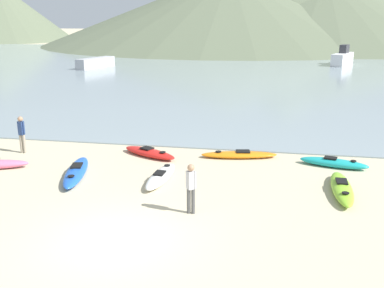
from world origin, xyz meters
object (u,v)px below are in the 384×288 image
(kayak_on_sand_2, at_px, (76,172))
(person_near_foreground, at_px, (191,186))
(kayak_on_sand_0, at_px, (334,163))
(moored_boat_4, at_px, (343,58))
(person_near_waterline, at_px, (22,132))
(kayak_on_sand_3, at_px, (342,188))
(kayak_on_sand_4, at_px, (239,155))
(moored_boat_2, at_px, (96,63))
(kayak_on_sand_1, at_px, (161,176))
(kayak_on_sand_5, at_px, (149,153))

(kayak_on_sand_2, bearing_deg, person_near_foreground, -26.88)
(kayak_on_sand_0, relative_size, person_near_foreground, 1.74)
(kayak_on_sand_2, distance_m, moored_boat_4, 45.19)
(person_near_waterline, bearing_deg, moored_boat_4, 65.34)
(moored_boat_4, bearing_deg, person_near_waterline, -114.66)
(kayak_on_sand_3, bearing_deg, kayak_on_sand_2, -179.56)
(kayak_on_sand_4, xyz_separation_m, person_near_foreground, (-0.97, -5.80, 0.76))
(person_near_waterline, height_order, moored_boat_4, moored_boat_4)
(person_near_waterline, bearing_deg, kayak_on_sand_2, -33.79)
(moored_boat_2, bearing_deg, kayak_on_sand_4, -58.42)
(kayak_on_sand_0, relative_size, kayak_on_sand_2, 0.77)
(kayak_on_sand_3, distance_m, kayak_on_sand_4, 4.97)
(moored_boat_2, relative_size, moored_boat_4, 1.00)
(kayak_on_sand_1, xyz_separation_m, moored_boat_4, (11.76, 42.48, 0.74))
(moored_boat_2, bearing_deg, moored_boat_4, 16.83)
(kayak_on_sand_4, distance_m, person_near_waterline, 9.38)
(kayak_on_sand_5, xyz_separation_m, moored_boat_2, (-15.15, 31.26, 0.47))
(kayak_on_sand_5, bearing_deg, person_near_foreground, -62.26)
(person_near_foreground, relative_size, person_near_waterline, 0.96)
(person_near_foreground, height_order, moored_boat_2, person_near_foreground)
(kayak_on_sand_3, distance_m, person_near_foreground, 5.36)
(person_near_waterline, bearing_deg, moored_boat_2, 106.84)
(kayak_on_sand_4, bearing_deg, kayak_on_sand_2, -149.67)
(kayak_on_sand_1, relative_size, kayak_on_sand_5, 1.04)
(kayak_on_sand_4, relative_size, kayak_on_sand_5, 1.18)
(moored_boat_4, bearing_deg, kayak_on_sand_5, -108.05)
(kayak_on_sand_0, distance_m, moored_boat_4, 40.16)
(moored_boat_2, xyz_separation_m, moored_boat_4, (28.11, 8.50, 0.26))
(kayak_on_sand_0, height_order, moored_boat_2, moored_boat_2)
(kayak_on_sand_1, distance_m, kayak_on_sand_5, 2.97)
(kayak_on_sand_1, bearing_deg, kayak_on_sand_3, -0.77)
(moored_boat_2, distance_m, moored_boat_4, 29.36)
(person_near_waterline, height_order, moored_boat_2, person_near_waterline)
(kayak_on_sand_3, height_order, moored_boat_4, moored_boat_4)
(person_near_foreground, bearing_deg, kayak_on_sand_4, 80.51)
(moored_boat_4, bearing_deg, kayak_on_sand_4, -103.18)
(moored_boat_2, bearing_deg, kayak_on_sand_2, -68.94)
(kayak_on_sand_0, bearing_deg, kayak_on_sand_2, -163.34)
(kayak_on_sand_2, relative_size, kayak_on_sand_3, 1.10)
(kayak_on_sand_1, xyz_separation_m, kayak_on_sand_2, (-3.20, -0.16, 0.02))
(kayak_on_sand_4, relative_size, moored_boat_2, 0.58)
(kayak_on_sand_4, height_order, person_near_waterline, person_near_waterline)
(kayak_on_sand_4, bearing_deg, person_near_foreground, -99.49)
(kayak_on_sand_1, height_order, person_near_foreground, person_near_foreground)
(kayak_on_sand_5, bearing_deg, person_near_waterline, -174.65)
(kayak_on_sand_1, distance_m, moored_boat_4, 44.09)
(kayak_on_sand_4, height_order, kayak_on_sand_5, kayak_on_sand_5)
(kayak_on_sand_2, xyz_separation_m, person_near_waterline, (-3.53, 2.36, 0.76))
(person_near_waterline, xyz_separation_m, moored_boat_4, (18.49, 40.28, -0.04))
(kayak_on_sand_0, distance_m, kayak_on_sand_1, 6.88)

